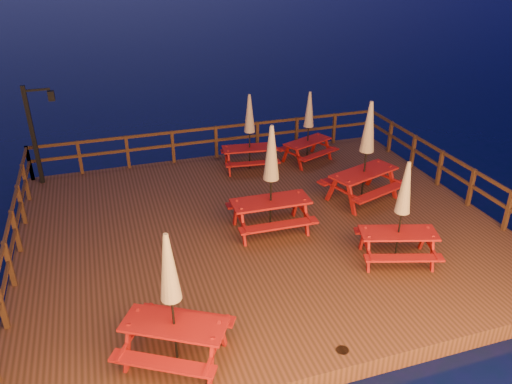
% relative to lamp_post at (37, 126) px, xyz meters
% --- Properties ---
extents(ground, '(500.00, 500.00, 0.00)m').
position_rel_lamp_post_xyz_m(ground, '(5.39, -4.55, -2.20)').
color(ground, black).
rests_on(ground, ground).
extents(deck, '(12.00, 10.00, 0.40)m').
position_rel_lamp_post_xyz_m(deck, '(5.39, -4.55, -2.00)').
color(deck, '#422715').
rests_on(deck, ground).
extents(deck_piles, '(11.44, 9.44, 1.40)m').
position_rel_lamp_post_xyz_m(deck_piles, '(5.39, -4.55, -2.50)').
color(deck_piles, '#3D2813').
rests_on(deck_piles, ground).
extents(railing, '(11.80, 9.75, 1.10)m').
position_rel_lamp_post_xyz_m(railing, '(5.39, -2.77, -1.03)').
color(railing, '#3D2813').
rests_on(railing, deck).
extents(lamp_post, '(0.85, 0.18, 3.00)m').
position_rel_lamp_post_xyz_m(lamp_post, '(0.00, 0.00, 0.00)').
color(lamp_post, black).
rests_on(lamp_post, deck).
extents(picnic_table_0, '(2.31, 2.19, 2.58)m').
position_rel_lamp_post_xyz_m(picnic_table_0, '(2.51, -8.40, -0.45)').
color(picnic_table_0, '#9C120E').
rests_on(picnic_table_0, deck).
extents(picnic_table_1, '(2.07, 1.87, 2.47)m').
position_rel_lamp_post_xyz_m(picnic_table_1, '(7.86, -6.93, -0.51)').
color(picnic_table_1, '#9C120E').
rests_on(picnic_table_1, deck).
extents(picnic_table_2, '(2.43, 2.20, 2.88)m').
position_rel_lamp_post_xyz_m(picnic_table_2, '(8.60, -3.99, -0.30)').
color(picnic_table_2, '#9C120E').
rests_on(picnic_table_2, deck).
extents(picnic_table_3, '(2.04, 1.88, 2.36)m').
position_rel_lamp_post_xyz_m(picnic_table_3, '(8.20, -0.95, -0.57)').
color(picnic_table_3, '#9C120E').
rests_on(picnic_table_3, deck).
extents(picnic_table_4, '(2.00, 1.66, 2.81)m').
position_rel_lamp_post_xyz_m(picnic_table_4, '(5.55, -4.78, -0.34)').
color(picnic_table_4, '#9C120E').
rests_on(picnic_table_4, deck).
extents(picnic_table_5, '(1.89, 1.62, 2.46)m').
position_rel_lamp_post_xyz_m(picnic_table_5, '(6.18, -0.98, -0.52)').
color(picnic_table_5, '#9C120E').
rests_on(picnic_table_5, deck).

